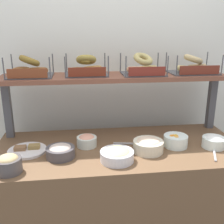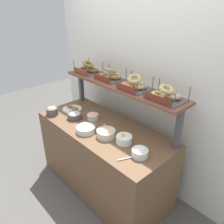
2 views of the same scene
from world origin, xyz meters
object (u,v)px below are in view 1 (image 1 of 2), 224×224
Objects in this scene: bowl_fruit_salad at (175,140)px; serving_plate_white at (27,150)px; bowl_tuna_salad at (60,151)px; bagel_basket_everything at (86,68)px; bowl_egg_salad at (117,155)px; bowl_cream_cheese at (214,141)px; bagel_basket_plain at (192,67)px; bowl_hummus at (8,164)px; bowl_potato_salad at (148,145)px; serving_spoon_near_plate at (131,143)px; serving_spoon_by_edge at (214,152)px; bagel_basket_sesame at (143,68)px; bagel_basket_cinnamon_raisin at (30,69)px; bowl_lox_spread at (87,140)px.

bowl_fruit_salad reaches higher than serving_plate_white.
bowl_tuna_salad is 0.58× the size of bagel_basket_everything.
bowl_egg_salad is 0.66m from bowl_cream_cheese.
bagel_basket_plain is (1.16, 0.27, 0.47)m from serving_plate_white.
bowl_hummus is 0.74× the size of bowl_potato_salad.
bagel_basket_everything is at bearing 178.74° from bagel_basket_plain.
bowl_cream_cheese reaches higher than serving_spoon_near_plate.
bowl_tuna_salad is 0.61m from bagel_basket_everything.
bowl_tuna_salad is 0.74m from bowl_fruit_salad.
bowl_egg_salad reaches higher than serving_spoon_near_plate.
bowl_fruit_salad is 0.25m from bowl_cream_cheese.
bagel_basket_everything is (-0.15, 0.47, 0.44)m from bowl_egg_salad.
bowl_egg_salad is 0.58m from serving_plate_white.
serving_spoon_by_edge is at bearing 2.00° from bowl_egg_salad.
bowl_fruit_salad is 0.96m from serving_plate_white.
bowl_hummus is 0.96× the size of bowl_cream_cheese.
bowl_hummus is 0.47× the size of bagel_basket_everything.
bowl_cream_cheese reaches higher than serving_spoon_by_edge.
bowl_cream_cheese is at bearing -39.79° from bagel_basket_sesame.
serving_spoon_by_edge is (1.16, -0.17, -0.00)m from serving_plate_white.
bowl_egg_salad is at bearing -19.46° from serving_plate_white.
bowl_tuna_salad is 0.48m from serving_spoon_near_plate.
bagel_basket_everything reaches higher than serving_spoon_by_edge.
bagel_basket_cinnamon_raisin is at bearing 86.76° from serving_plate_white.
bowl_cream_cheese is 1.31m from bagel_basket_cinnamon_raisin.
bagel_basket_plain is (1.15, 0.00, -0.00)m from bagel_basket_cinnamon_raisin.
serving_plate_white is at bearing -174.98° from bowl_lox_spread.
bowl_egg_salad is at bearing -40.85° from bagel_basket_cinnamon_raisin.
bowl_potato_salad is at bearing -26.03° from bagel_basket_cinnamon_raisin.
serving_plate_white is at bearing -167.11° from bagel_basket_plain.
bowl_fruit_salad is (1.01, 0.21, -0.01)m from bowl_hummus.
bowl_hummus reaches higher than bowl_lox_spread.
serving_spoon_by_edge is at bearing -21.58° from serving_spoon_near_plate.
bowl_lox_spread is 0.58m from bowl_fruit_salad.
bowl_cream_cheese is 0.56m from bagel_basket_plain.
bowl_potato_salad is at bearing -178.54° from bowl_cream_cheese.
bagel_basket_sesame is (0.84, 0.50, 0.43)m from bowl_hummus.
serving_plate_white is 0.82× the size of bagel_basket_sesame.
bagel_basket_cinnamon_raisin is (-0.74, 0.36, 0.43)m from bowl_potato_salad.
bagel_basket_everything reaches higher than bowl_fruit_salad.
serving_spoon_near_plate is 0.52m from serving_spoon_by_edge.
bowl_hummus is 0.85× the size of serving_spoon_by_edge.
bowl_egg_salad is at bearing -170.67° from bowl_cream_cheese.
serving_plate_white is (0.05, 0.25, -0.04)m from bowl_hummus.
bagel_basket_cinnamon_raisin is at bearing 82.60° from bowl_hummus.
serving_spoon_near_plate is 0.85m from bagel_basket_cinnamon_raisin.
bowl_egg_salad is at bearing -14.82° from bowl_tuna_salad.
bagel_basket_everything reaches higher than bowl_egg_salad.
bowl_fruit_salad is 0.25m from serving_spoon_by_edge.
bowl_hummus is at bearing -174.40° from bowl_egg_salad.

